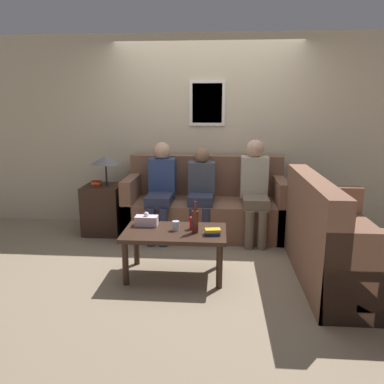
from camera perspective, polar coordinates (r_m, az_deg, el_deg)
The scene contains 14 objects.
ground_plane at distance 4.60m, azimuth 1.72°, elevation -8.28°, with size 16.00×16.00×0.00m, color gray.
wall_back at distance 5.24m, azimuth 2.31°, elevation 9.02°, with size 9.00×0.08×2.60m.
couch_main at distance 4.97m, azimuth 2.02°, elevation -2.37°, with size 2.05×0.83×1.01m.
couch_side at distance 3.93m, azimuth 21.24°, elevation -7.58°, with size 0.83×1.68×1.01m.
coffee_table at distance 3.73m, azimuth -2.64°, elevation -6.92°, with size 1.01×0.59×0.47m.
side_table_with_lamp at distance 5.11m, azimuth -13.29°, elevation -1.92°, with size 0.49×0.48×1.03m.
wine_bottle at distance 3.62m, azimuth 0.48°, elevation -4.43°, with size 0.06×0.06×0.31m.
drinking_glass at distance 3.71m, azimuth -2.49°, elevation -5.15°, with size 0.07×0.07×0.09m.
book_stack at distance 3.59m, azimuth 3.18°, elevation -6.08°, with size 0.16×0.11×0.06m.
soda_can at distance 3.75m, azimuth 0.12°, elevation -4.73°, with size 0.07×0.07×0.12m.
tissue_box at distance 3.88m, azimuth -6.95°, elevation -4.33°, with size 0.23×0.12×0.14m.
person_left at distance 4.79m, azimuth -4.74°, elevation 0.91°, with size 0.34×0.67×1.21m.
person_middle at distance 4.75m, azimuth 1.42°, elevation 0.44°, with size 0.34×0.58×1.15m.
person_right at distance 4.74m, azimuth 9.54°, elevation 0.92°, with size 0.34×0.66×1.26m.
Camera 1 is at (0.19, -4.28, 1.69)m, focal length 35.00 mm.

